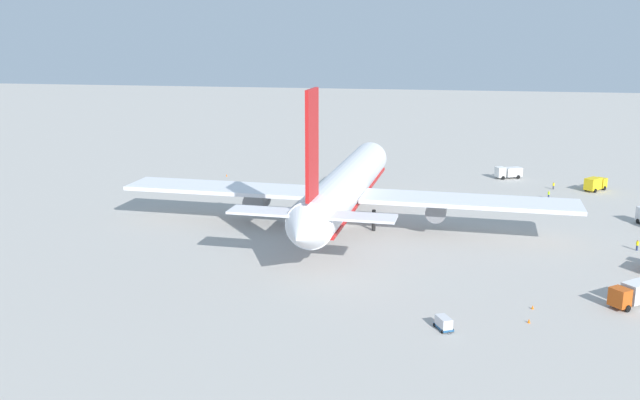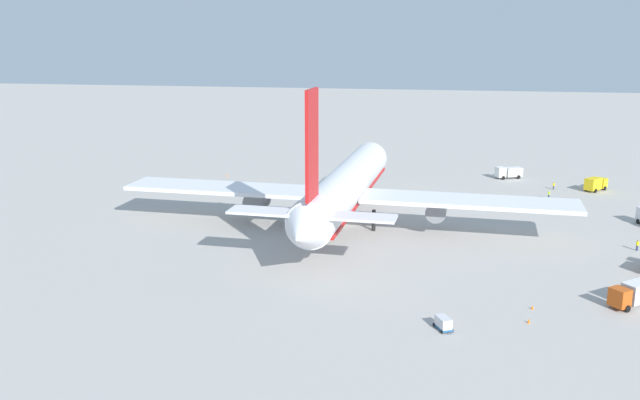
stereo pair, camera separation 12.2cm
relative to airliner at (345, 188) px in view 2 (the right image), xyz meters
name	(u,v)px [view 2 (the right image)]	position (x,y,z in m)	size (l,w,h in m)	color
ground_plane	(346,225)	(1.25, -0.09, -7.17)	(600.00, 600.00, 0.00)	#ADA8A0
airliner	(345,188)	(0.00, 0.00, 0.00)	(68.06, 80.55, 26.59)	white
service_truck_3	(632,294)	(-29.81, -41.72, -5.51)	(5.76, 6.24, 3.00)	#BF4C14
service_truck_4	(509,172)	(48.50, -32.40, -5.66)	(4.75, 6.67, 2.82)	white
service_truck_5	(595,184)	(38.38, -50.17, -5.56)	(6.13, 5.66, 2.98)	yellow
baggage_cart_0	(443,323)	(-41.50, -18.14, -6.33)	(3.29, 2.51, 1.55)	#26598C
ground_worker_0	(554,186)	(38.11, -41.39, -6.35)	(0.43, 0.43, 1.62)	#3F3F47
ground_worker_1	(637,245)	(-5.26, -48.40, -6.28)	(0.56, 0.56, 1.75)	navy
ground_worker_2	(549,195)	(28.84, -39.15, -6.30)	(0.47, 0.47, 1.72)	navy
ground_worker_3	(554,203)	(21.03, -39.10, -6.28)	(0.57, 0.57, 1.74)	navy
traffic_cone_0	(532,307)	(-33.26, -29.21, -6.90)	(0.36, 0.36, 0.55)	orange
traffic_cone_1	(529,321)	(-37.78, -28.28, -6.90)	(0.36, 0.36, 0.55)	orange
traffic_cone_2	(227,175)	(38.23, 34.57, -6.90)	(0.36, 0.36, 0.55)	orange
traffic_cone_3	(538,203)	(23.42, -36.30, -6.90)	(0.36, 0.36, 0.55)	orange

